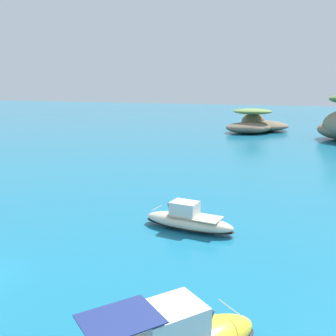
# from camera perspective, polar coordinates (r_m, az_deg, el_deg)

# --- Properties ---
(islet_small) EXTENTS (15.07, 19.30, 5.19)m
(islet_small) POSITION_cam_1_polar(r_m,az_deg,el_deg) (90.87, 12.41, 6.19)
(islet_small) COLOR #756651
(islet_small) RESTS_ON ground
(motorboat_cream) EXTENTS (6.95, 2.57, 2.02)m
(motorboat_cream) POSITION_cam_1_polar(r_m,az_deg,el_deg) (28.39, 2.97, -7.59)
(motorboat_cream) COLOR beige
(motorboat_cream) RESTS_ON ground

